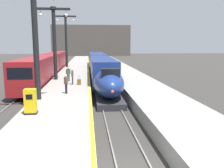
# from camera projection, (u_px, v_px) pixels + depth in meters

# --- Properties ---
(platform_left) EXTENTS (4.80, 110.00, 1.05)m
(platform_left) POSITION_uv_depth(u_px,v_px,m) (73.00, 79.00, 33.66)
(platform_left) COLOR gray
(platform_left) RESTS_ON ground
(platform_right) EXTENTS (4.80, 110.00, 1.05)m
(platform_right) POSITION_uv_depth(u_px,v_px,m) (129.00, 78.00, 34.48)
(platform_right) COLOR gray
(platform_right) RESTS_ON ground
(platform_left_safety_stripe) EXTENTS (0.20, 107.80, 0.01)m
(platform_left_safety_stripe) POSITION_uv_depth(u_px,v_px,m) (89.00, 75.00, 33.80)
(platform_left_safety_stripe) COLOR yellow
(platform_left_safety_stripe) RESTS_ON platform_left
(rail_main_left) EXTENTS (0.08, 110.00, 0.12)m
(rail_main_left) POSITION_uv_depth(u_px,v_px,m) (95.00, 79.00, 36.77)
(rail_main_left) COLOR slate
(rail_main_left) RESTS_ON ground
(rail_main_right) EXTENTS (0.08, 110.00, 0.12)m
(rail_main_right) POSITION_uv_depth(u_px,v_px,m) (105.00, 79.00, 36.92)
(rail_main_right) COLOR slate
(rail_main_right) RESTS_ON ground
(rail_secondary_left) EXTENTS (0.08, 110.00, 0.12)m
(rail_secondary_left) POSITION_uv_depth(u_px,v_px,m) (42.00, 80.00, 35.95)
(rail_secondary_left) COLOR slate
(rail_secondary_left) RESTS_ON ground
(rail_secondary_right) EXTENTS (0.08, 110.00, 0.12)m
(rail_secondary_right) POSITION_uv_depth(u_px,v_px,m) (52.00, 80.00, 36.10)
(rail_secondary_right) COLOR slate
(rail_secondary_right) RESTS_ON ground
(highspeed_train_main) EXTENTS (2.92, 38.22, 3.60)m
(highspeed_train_main) POSITION_uv_depth(u_px,v_px,m) (100.00, 67.00, 37.06)
(highspeed_train_main) COLOR navy
(highspeed_train_main) RESTS_ON ground
(regional_train_adjacent) EXTENTS (2.85, 36.60, 3.80)m
(regional_train_adjacent) POSITION_uv_depth(u_px,v_px,m) (50.00, 64.00, 39.52)
(regional_train_adjacent) COLOR maroon
(regional_train_adjacent) RESTS_ON ground
(station_column_mid) EXTENTS (4.00, 0.68, 8.70)m
(station_column_mid) POSITION_uv_depth(u_px,v_px,m) (35.00, 32.00, 18.22)
(station_column_mid) COLOR black
(station_column_mid) RESTS_ON platform_left
(station_column_far) EXTENTS (4.00, 0.68, 8.76)m
(station_column_far) POSITION_uv_depth(u_px,v_px,m) (54.00, 36.00, 28.85)
(station_column_far) COLOR black
(station_column_far) RESTS_ON platform_left
(station_column_distant) EXTENTS (4.00, 0.68, 9.74)m
(station_column_distant) POSITION_uv_depth(u_px,v_px,m) (66.00, 36.00, 44.94)
(station_column_distant) COLOR black
(station_column_distant) RESTS_ON platform_left
(passenger_near_edge) EXTENTS (0.22, 0.57, 1.69)m
(passenger_near_edge) POSITION_uv_depth(u_px,v_px,m) (72.00, 75.00, 25.91)
(passenger_near_edge) COLOR #23232D
(passenger_near_edge) RESTS_ON platform_left
(passenger_mid_platform) EXTENTS (0.56, 0.30, 1.69)m
(passenger_mid_platform) POSITION_uv_depth(u_px,v_px,m) (68.00, 73.00, 28.18)
(passenger_mid_platform) COLOR #23232D
(passenger_mid_platform) RESTS_ON platform_left
(passenger_far_waiting) EXTENTS (0.39, 0.50, 1.69)m
(passenger_far_waiting) POSITION_uv_depth(u_px,v_px,m) (66.00, 83.00, 21.09)
(passenger_far_waiting) COLOR #23232D
(passenger_far_waiting) RESTS_ON platform_left
(rolling_suitcase) EXTENTS (0.40, 0.22, 0.98)m
(rolling_suitcase) POSITION_uv_depth(u_px,v_px,m) (79.00, 82.00, 25.75)
(rolling_suitcase) COLOR brown
(rolling_suitcase) RESTS_ON platform_left
(ticket_machine_yellow) EXTENTS (0.76, 0.62, 1.60)m
(ticket_machine_yellow) POSITION_uv_depth(u_px,v_px,m) (31.00, 102.00, 14.95)
(ticket_machine_yellow) COLOR yellow
(ticket_machine_yellow) RESTS_ON platform_left
(terminus_back_wall) EXTENTS (36.00, 2.00, 14.00)m
(terminus_back_wall) POSITION_uv_depth(u_px,v_px,m) (91.00, 41.00, 108.78)
(terminus_back_wall) COLOR #4C4742
(terminus_back_wall) RESTS_ON ground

